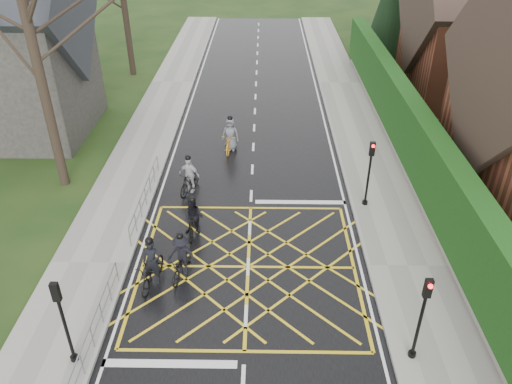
{
  "coord_description": "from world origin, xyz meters",
  "views": [
    {
      "loc": [
        0.52,
        -14.48,
        12.41
      ],
      "look_at": [
        0.25,
        3.28,
        1.3
      ],
      "focal_mm": 35.0,
      "sensor_mm": 36.0,
      "label": 1
    }
  ],
  "objects_px": {
    "cyclist_back": "(194,221)",
    "cyclist_front": "(189,179)",
    "cyclist_mid": "(182,260)",
    "cyclist_lead": "(230,138)",
    "cyclist_rear": "(152,269)"
  },
  "relations": [
    {
      "from": "cyclist_back",
      "to": "cyclist_front",
      "type": "distance_m",
      "value": 3.38
    },
    {
      "from": "cyclist_front",
      "to": "cyclist_lead",
      "type": "bearing_deg",
      "value": 88.16
    },
    {
      "from": "cyclist_mid",
      "to": "cyclist_front",
      "type": "relative_size",
      "value": 1.02
    },
    {
      "from": "cyclist_back",
      "to": "cyclist_mid",
      "type": "xyz_separation_m",
      "value": [
        -0.14,
        -2.46,
        -0.0
      ]
    },
    {
      "from": "cyclist_back",
      "to": "cyclist_lead",
      "type": "relative_size",
      "value": 0.87
    },
    {
      "from": "cyclist_rear",
      "to": "cyclist_front",
      "type": "xyz_separation_m",
      "value": [
        0.52,
        6.29,
        0.05
      ]
    },
    {
      "from": "cyclist_front",
      "to": "cyclist_lead",
      "type": "xyz_separation_m",
      "value": [
        1.66,
        4.28,
        -0.01
      ]
    },
    {
      "from": "cyclist_front",
      "to": "cyclist_lead",
      "type": "relative_size",
      "value": 0.93
    },
    {
      "from": "cyclist_front",
      "to": "cyclist_lead",
      "type": "height_order",
      "value": "cyclist_lead"
    },
    {
      "from": "cyclist_back",
      "to": "cyclist_mid",
      "type": "distance_m",
      "value": 2.46
    },
    {
      "from": "cyclist_back",
      "to": "cyclist_lead",
      "type": "height_order",
      "value": "cyclist_lead"
    },
    {
      "from": "cyclist_front",
      "to": "cyclist_back",
      "type": "bearing_deg",
      "value": -60.33
    },
    {
      "from": "cyclist_front",
      "to": "cyclist_mid",
      "type": "bearing_deg",
      "value": -66.01
    },
    {
      "from": "cyclist_rear",
      "to": "cyclist_lead",
      "type": "xyz_separation_m",
      "value": [
        2.17,
        10.57,
        0.04
      ]
    },
    {
      "from": "cyclist_rear",
      "to": "cyclist_lead",
      "type": "relative_size",
      "value": 1.02
    }
  ]
}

